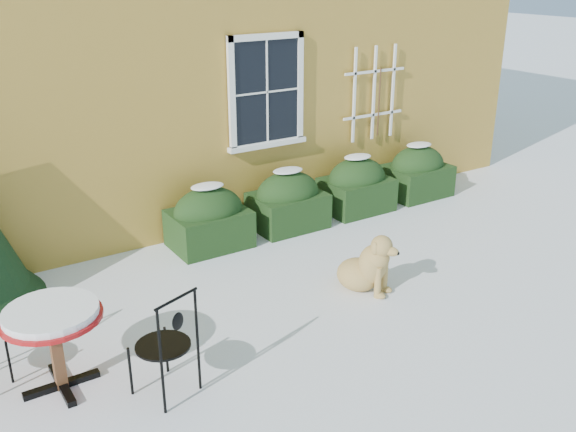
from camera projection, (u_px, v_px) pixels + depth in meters
ground at (337, 318)px, 7.16m from camera, size 80.00×80.00×0.00m
hedge_row at (323, 193)px, 9.84m from camera, size 4.95×0.80×0.91m
bistro_table at (52, 322)px, 5.74m from camera, size 0.90×0.90×0.84m
patio_chair_near at (166, 344)px, 5.73m from camera, size 0.60×0.60×1.06m
dog at (368, 267)px, 7.67m from camera, size 0.66×0.85×0.78m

